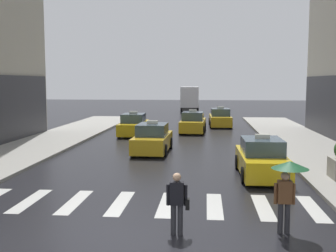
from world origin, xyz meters
name	(u,v)px	position (x,y,z in m)	size (l,w,h in m)	color
ground_plane	(126,238)	(0.00, 0.00, 0.00)	(160.00, 160.00, 0.00)	black
crosswalk_markings	(144,204)	(0.00, 3.00, 0.00)	(11.30, 2.80, 0.01)	silver
taxi_lead	(261,159)	(4.37, 7.39, 0.72)	(1.98, 4.56, 1.80)	yellow
taxi_second	(153,139)	(-0.99, 12.97, 0.72)	(2.01, 4.58, 1.80)	gold
taxi_third	(134,126)	(-3.34, 20.17, 0.72)	(1.99, 4.57, 1.80)	yellow
taxi_fourth	(193,123)	(1.01, 22.39, 0.72)	(2.08, 4.61, 1.80)	gold
taxi_fifth	(220,118)	(3.30, 26.80, 0.72)	(2.03, 4.59, 1.80)	gold
box_truck	(190,98)	(-0.04, 43.00, 1.85)	(2.40, 7.58, 3.35)	#2D2D2D
pedestrian_with_umbrella	(288,177)	(4.15, 0.72, 1.52)	(0.96, 0.96, 1.94)	#333338
pedestrian_with_handbag	(177,200)	(1.29, 0.35, 0.93)	(0.60, 0.24, 1.65)	#333338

